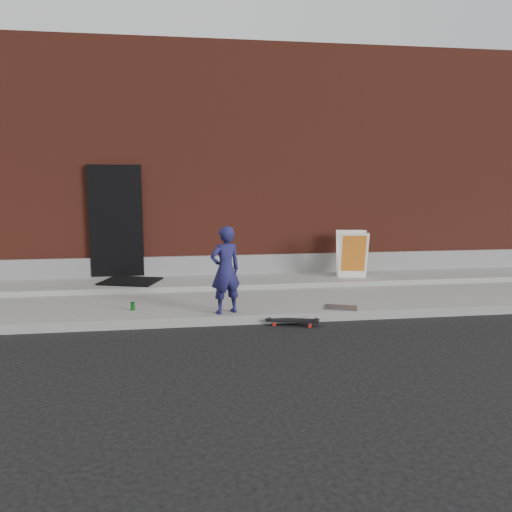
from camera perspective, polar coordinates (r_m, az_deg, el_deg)
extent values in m
plane|color=black|center=(7.82, 1.21, -7.78)|extent=(80.00, 80.00, 0.00)
cube|color=gray|center=(9.24, -0.31, -4.74)|extent=(20.00, 3.00, 0.15)
cube|color=gray|center=(10.08, -1.01, -2.88)|extent=(20.00, 1.20, 0.10)
cube|color=maroon|center=(14.46, -3.34, 9.75)|extent=(20.00, 8.00, 5.00)
cube|color=gray|center=(10.59, -1.40, -0.95)|extent=(20.00, 0.10, 0.40)
cube|color=black|center=(10.49, -15.70, 3.87)|extent=(1.05, 0.12, 2.25)
imported|color=#1C1B4C|center=(7.75, -3.52, -1.61)|extent=(0.58, 0.49, 1.37)
cylinder|color=red|center=(7.84, 6.25, -7.59)|extent=(0.06, 0.05, 0.05)
cylinder|color=red|center=(7.67, 6.19, -7.95)|extent=(0.06, 0.05, 0.05)
cylinder|color=red|center=(7.88, 2.25, -7.46)|extent=(0.06, 0.05, 0.05)
cylinder|color=red|center=(7.72, 2.10, -7.81)|extent=(0.06, 0.05, 0.05)
cube|color=#B2B3B7|center=(7.75, 6.22, -7.51)|extent=(0.10, 0.18, 0.02)
cube|color=#B2B3B7|center=(7.79, 2.18, -7.37)|extent=(0.10, 0.18, 0.02)
cube|color=black|center=(7.76, 4.20, -7.32)|extent=(0.81, 0.43, 0.02)
cube|color=white|center=(10.20, 11.07, 0.04)|extent=(0.61, 0.35, 0.93)
cube|color=white|center=(10.61, 10.69, 0.38)|extent=(0.61, 0.35, 0.93)
cube|color=yellow|center=(10.18, 11.09, -0.24)|extent=(0.50, 0.27, 0.74)
cube|color=white|center=(10.35, 10.95, 2.77)|extent=(0.57, 0.14, 0.05)
cylinder|color=#177521|center=(8.27, -13.91, -5.60)|extent=(0.07, 0.07, 0.13)
cube|color=black|center=(10.05, -14.15, -2.81)|extent=(1.25, 1.12, 0.03)
cube|color=#56565B|center=(8.30, 9.65, -5.82)|extent=(0.60, 0.48, 0.02)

